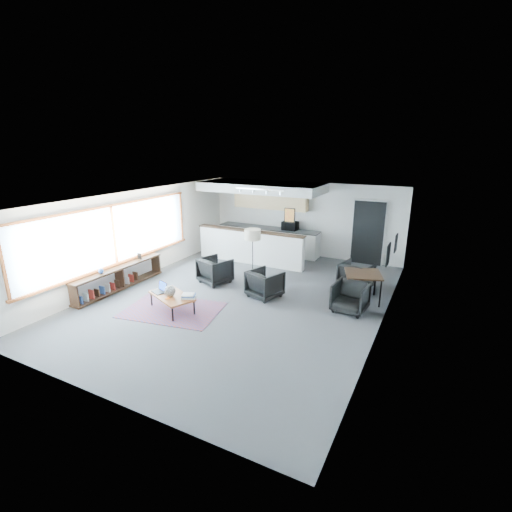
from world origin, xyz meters
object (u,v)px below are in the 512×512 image
at_px(armchair_left, 215,269).
at_px(dining_chair_far, 356,277).
at_px(dining_table, 363,276).
at_px(dining_chair_near, 350,298).
at_px(floor_lamp, 253,236).
at_px(microwave, 290,225).
at_px(book_stack, 189,296).
at_px(armchair_right, 265,282).
at_px(ceramic_pot, 170,291).
at_px(coffee_table, 172,296).
at_px(laptop, 161,289).

relative_size(armchair_left, dining_chair_far, 1.16).
relative_size(dining_table, dining_chair_near, 1.65).
distance_m(floor_lamp, microwave, 3.08).
bearing_deg(book_stack, dining_table, 37.24).
height_order(book_stack, armchair_right, armchair_right).
relative_size(book_stack, dining_table, 0.37).
height_order(ceramic_pot, dining_chair_far, dining_chair_far).
distance_m(armchair_left, dining_chair_near, 3.94).
distance_m(ceramic_pot, floor_lamp, 2.85).
bearing_deg(armchair_right, book_stack, 74.45).
xyz_separation_m(coffee_table, ceramic_pot, (0.01, -0.06, 0.16)).
bearing_deg(ceramic_pot, dining_chair_far, 43.76).
xyz_separation_m(floor_lamp, dining_chair_far, (2.75, 0.89, -1.03)).
bearing_deg(coffee_table, armchair_right, 70.65).
bearing_deg(ceramic_pot, armchair_left, 92.94).
bearing_deg(dining_chair_far, armchair_left, 32.86).
height_order(dining_table, microwave, microwave).
relative_size(armchair_right, dining_table, 0.72).
height_order(armchair_right, microwave, microwave).
xyz_separation_m(laptop, armchair_right, (2.01, 1.72, -0.07)).
xyz_separation_m(armchair_left, dining_chair_near, (3.93, -0.14, -0.07)).
xyz_separation_m(laptop, floor_lamp, (1.25, 2.47, 0.92)).
height_order(laptop, armchair_left, armchair_left).
relative_size(floor_lamp, dining_table, 1.44).
relative_size(coffee_table, floor_lamp, 0.86).
bearing_deg(armchair_right, floor_lamp, -26.05).
bearing_deg(book_stack, ceramic_pot, -165.48).
distance_m(coffee_table, ceramic_pot, 0.17).
relative_size(book_stack, microwave, 0.75).
xyz_separation_m(ceramic_pot, microwave, (0.76, 5.64, 0.59)).
height_order(laptop, dining_chair_near, dining_chair_near).
bearing_deg(dining_chair_near, dining_table, 86.85).
height_order(ceramic_pot, armchair_left, armchair_left).
bearing_deg(ceramic_pot, book_stack, 14.52).
xyz_separation_m(coffee_table, armchair_left, (-0.10, 2.06, 0.04)).
relative_size(ceramic_pot, dining_chair_far, 0.38).
relative_size(armchair_left, floor_lamp, 0.51).
xyz_separation_m(ceramic_pot, armchair_left, (-0.11, 2.11, -0.12)).
height_order(laptop, microwave, microwave).
height_order(ceramic_pot, dining_table, dining_table).
bearing_deg(coffee_table, dining_chair_far, 66.47).
bearing_deg(laptop, armchair_right, 61.21).
distance_m(dining_chair_near, microwave, 4.84).
bearing_deg(floor_lamp, microwave, 91.98).
height_order(floor_lamp, dining_table, floor_lamp).
xyz_separation_m(book_stack, microwave, (0.31, 5.53, 0.67)).
height_order(ceramic_pot, book_stack, ceramic_pot).
height_order(armchair_left, dining_chair_far, armchair_left).
bearing_deg(dining_table, armchair_left, -170.86).
relative_size(book_stack, floor_lamp, 0.26).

